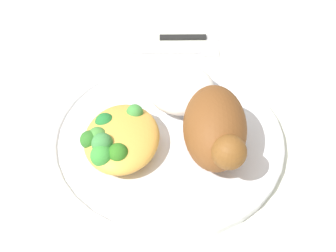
% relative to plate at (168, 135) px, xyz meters
% --- Properties ---
extents(ground_plane, '(2.00, 2.00, 0.00)m').
position_rel_plate_xyz_m(ground_plane, '(0.00, 0.00, -0.01)').
color(ground_plane, silver).
extents(plate, '(0.30, 0.30, 0.01)m').
position_rel_plate_xyz_m(plate, '(0.00, 0.00, 0.00)').
color(plate, white).
rests_on(plate, ground_plane).
extents(roasted_chicken, '(0.13, 0.07, 0.08)m').
position_rel_plate_xyz_m(roasted_chicken, '(0.03, 0.06, 0.05)').
color(roasted_chicken, brown).
rests_on(roasted_chicken, plate).
extents(rice_pile, '(0.10, 0.09, 0.04)m').
position_rel_plate_xyz_m(rice_pile, '(-0.06, 0.02, 0.03)').
color(rice_pile, white).
rests_on(rice_pile, plate).
extents(mac_cheese_with_broccoli, '(0.11, 0.09, 0.04)m').
position_rel_plate_xyz_m(mac_cheese_with_broccoli, '(0.03, -0.06, 0.02)').
color(mac_cheese_with_broccoli, gold).
rests_on(mac_cheese_with_broccoli, plate).
extents(fork, '(0.02, 0.14, 0.01)m').
position_rel_plate_xyz_m(fork, '(-0.19, 0.02, -0.00)').
color(fork, '#B2B2B7').
rests_on(fork, ground_plane).
extents(knife, '(0.02, 0.19, 0.01)m').
position_rel_plate_xyz_m(knife, '(-0.23, 0.06, -0.00)').
color(knife, black).
rests_on(knife, ground_plane).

